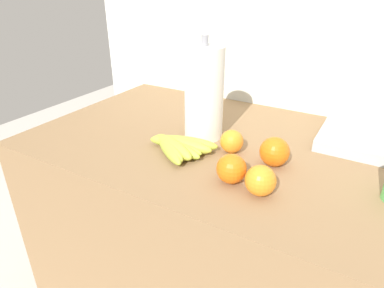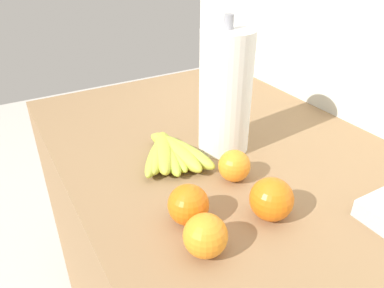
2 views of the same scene
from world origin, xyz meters
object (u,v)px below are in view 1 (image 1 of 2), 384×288
Objects in this scene: orange_right at (275,152)px; orange_back_right at (231,169)px; orange_back_left at (260,181)px; paper_towel_roll at (204,93)px; orange_center at (232,141)px; banana_bunch at (176,146)px.

orange_back_right is at bearing -115.27° from orange_right.
orange_back_left is 0.36m from paper_towel_roll.
orange_right reaches higher than orange_back_left.
orange_right is at bearing -15.08° from paper_towel_roll.
orange_center is 0.85× the size of orange_right.
paper_towel_roll reaches higher than orange_back_right.
orange_back_right reaches higher than banana_bunch.
orange_right is at bearing 15.08° from banana_bunch.
banana_bunch is 3.10× the size of orange_center.
orange_back_left is at bearing -9.80° from orange_back_right.
orange_back_right reaches higher than orange_back_left.
orange_back_right is 1.02× the size of orange_back_left.
orange_center is at bearing -24.63° from paper_towel_roll.
orange_right is (0.06, 0.13, 0.00)m from orange_back_right.
paper_towel_roll is (-0.19, 0.20, 0.10)m from orange_back_right.
orange_right is at bearing -5.07° from orange_center.
orange_right is (0.13, -0.01, 0.01)m from orange_center.
orange_back_left is at bearing -15.36° from banana_bunch.
orange_back_left is 0.23× the size of paper_towel_roll.
orange_center is (0.14, 0.08, 0.01)m from banana_bunch.
orange_center is at bearing 114.02° from orange_back_right.
paper_towel_roll is at bearing 141.01° from orange_back_left.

